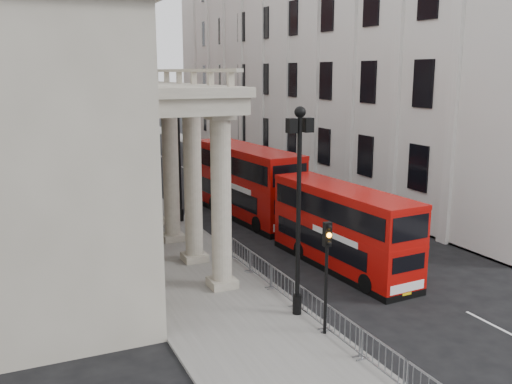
% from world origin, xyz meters
% --- Properties ---
extents(ground, '(260.00, 260.00, 0.00)m').
position_xyz_m(ground, '(0.00, 0.00, 0.00)').
color(ground, black).
rests_on(ground, ground).
extents(sidewalk_west, '(6.00, 140.00, 0.12)m').
position_xyz_m(sidewalk_west, '(-3.00, 30.00, 0.06)').
color(sidewalk_west, slate).
rests_on(sidewalk_west, ground).
extents(sidewalk_east, '(3.00, 140.00, 0.12)m').
position_xyz_m(sidewalk_east, '(13.50, 30.00, 0.06)').
color(sidewalk_east, slate).
rests_on(sidewalk_east, ground).
extents(kerb, '(0.20, 140.00, 0.14)m').
position_xyz_m(kerb, '(-0.05, 30.00, 0.07)').
color(kerb, slate).
rests_on(kerb, ground).
extents(portico_building, '(9.00, 28.00, 12.00)m').
position_xyz_m(portico_building, '(-10.50, 18.00, 6.00)').
color(portico_building, gray).
rests_on(portico_building, ground).
extents(east_building, '(8.00, 55.00, 25.00)m').
position_xyz_m(east_building, '(16.00, 32.00, 12.50)').
color(east_building, beige).
rests_on(east_building, ground).
extents(monument_column, '(8.00, 8.00, 54.20)m').
position_xyz_m(monument_column, '(6.00, 92.00, 15.98)').
color(monument_column, '#60605E').
rests_on(monument_column, ground).
extents(lamp_post_south, '(1.05, 0.44, 8.32)m').
position_xyz_m(lamp_post_south, '(-0.60, 4.00, 4.91)').
color(lamp_post_south, black).
rests_on(lamp_post_south, sidewalk_west).
extents(lamp_post_mid, '(1.05, 0.44, 8.32)m').
position_xyz_m(lamp_post_mid, '(-0.60, 20.00, 4.91)').
color(lamp_post_mid, black).
rests_on(lamp_post_mid, sidewalk_west).
extents(lamp_post_north, '(1.05, 0.44, 8.32)m').
position_xyz_m(lamp_post_north, '(-0.60, 36.00, 4.91)').
color(lamp_post_north, black).
rests_on(lamp_post_north, sidewalk_west).
extents(traffic_light, '(0.28, 0.33, 4.30)m').
position_xyz_m(traffic_light, '(-0.50, 1.98, 3.11)').
color(traffic_light, black).
rests_on(traffic_light, sidewalk_west).
extents(crowd_barriers, '(0.50, 18.75, 1.10)m').
position_xyz_m(crowd_barriers, '(-0.35, 2.23, 0.67)').
color(crowd_barriers, gray).
rests_on(crowd_barriers, sidewalk_west).
extents(bus_near, '(2.92, 9.67, 4.12)m').
position_xyz_m(bus_near, '(4.21, 8.25, 2.15)').
color(bus_near, '#A80B07').
rests_on(bus_near, ground).
extents(bus_far, '(3.53, 11.28, 4.79)m').
position_xyz_m(bus_far, '(3.89, 19.65, 2.51)').
color(bus_far, '#A70B07').
rests_on(bus_far, ground).
extents(pedestrian_a, '(0.67, 0.52, 1.62)m').
position_xyz_m(pedestrian_a, '(-4.60, 10.75, 0.93)').
color(pedestrian_a, black).
rests_on(pedestrian_a, sidewalk_west).
extents(pedestrian_b, '(1.04, 0.93, 1.78)m').
position_xyz_m(pedestrian_b, '(-4.25, 19.42, 1.01)').
color(pedestrian_b, black).
rests_on(pedestrian_b, sidewalk_west).
extents(pedestrian_c, '(0.98, 0.87, 1.68)m').
position_xyz_m(pedestrian_c, '(-3.92, 16.68, 0.96)').
color(pedestrian_c, black).
rests_on(pedestrian_c, sidewalk_west).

